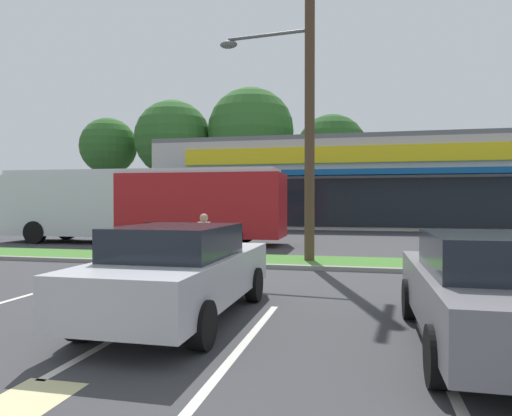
{
  "coord_description": "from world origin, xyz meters",
  "views": [
    {
      "loc": [
        6.51,
        -0.07,
        1.91
      ],
      "look_at": [
        2.37,
        18.1,
        1.61
      ],
      "focal_mm": 32.89,
      "sensor_mm": 36.0,
      "label": 1
    }
  ],
  "objects": [
    {
      "name": "utility_pole",
      "position": [
        4.82,
        13.92,
        5.18
      ],
      "size": [
        3.06,
        2.4,
        9.67
      ],
      "color": "#4C3826",
      "rests_on": "ground_plane"
    },
    {
      "name": "pedestrian_near_bench",
      "position": [
        2.64,
        11.05,
        0.79
      ],
      "size": [
        0.32,
        0.32,
        1.58
      ],
      "rotation": [
        0.0,
        0.0,
        5.68
      ],
      "color": "#47423D",
      "rests_on": "ground_plane"
    },
    {
      "name": "car_3",
      "position": [
        8.14,
        6.34,
        0.77
      ],
      "size": [
        1.97,
        4.61,
        1.5
      ],
      "rotation": [
        0.0,
        0.0,
        1.57
      ],
      "color": "slate",
      "rests_on": "ground_plane"
    },
    {
      "name": "storefront_building",
      "position": [
        4.93,
        35.1,
        3.09
      ],
      "size": [
        25.47,
        11.54,
        6.17
      ],
      "color": "#BCB7AD",
      "rests_on": "ground_plane"
    },
    {
      "name": "tree_mid_left",
      "position": [
        -4.07,
        44.05,
        8.59
      ],
      "size": [
        8.34,
        8.34,
        12.77
      ],
      "color": "#473323",
      "rests_on": "ground_plane"
    },
    {
      "name": "lot_arrow",
      "position": [
        3.39,
        3.47,
        0.0
      ],
      "size": [
        0.7,
        1.6,
        0.01
      ],
      "primitive_type": "cube",
      "color": "beige",
      "rests_on": "ground_plane"
    },
    {
      "name": "car_1",
      "position": [
        3.66,
        6.99,
        0.78
      ],
      "size": [
        1.94,
        4.73,
        1.51
      ],
      "rotation": [
        0.0,
        0.0,
        1.57
      ],
      "color": "#B7B7BC",
      "rests_on": "ground_plane"
    },
    {
      "name": "tree_left",
      "position": [
        -11.78,
        43.22,
        7.99
      ],
      "size": [
        7.5,
        7.5,
        11.75
      ],
      "color": "#473323",
      "rests_on": "ground_plane"
    },
    {
      "name": "parking_stripe_3",
      "position": [
        3.18,
        6.61,
        0.0
      ],
      "size": [
        0.12,
        4.8,
        0.01
      ],
      "primitive_type": "cube",
      "color": "silver",
      "rests_on": "ground_plane"
    },
    {
      "name": "tree_mid",
      "position": [
        3.76,
        42.91,
        6.46
      ],
      "size": [
        6.41,
        6.41,
        9.68
      ],
      "color": "#473323",
      "rests_on": "ground_plane"
    },
    {
      "name": "curb_lip",
      "position": [
        0.0,
        12.78,
        0.06
      ],
      "size": [
        56.0,
        0.24,
        0.12
      ],
      "primitive_type": "cube",
      "color": "gray",
      "rests_on": "ground_plane"
    },
    {
      "name": "car_0",
      "position": [
        -13.34,
        24.45,
        0.78
      ],
      "size": [
        4.33,
        1.97,
        1.53
      ],
      "rotation": [
        0.0,
        0.0,
        3.14
      ],
      "color": "#0C3F1E",
      "rests_on": "ground_plane"
    },
    {
      "name": "parking_stripe_5",
      "position": [
        7.39,
        5.92,
        0.0
      ],
      "size": [
        0.12,
        4.8,
        0.01
      ],
      "primitive_type": "cube",
      "color": "silver",
      "rests_on": "ground_plane"
    },
    {
      "name": "grass_median",
      "position": [
        0.0,
        14.0,
        0.06
      ],
      "size": [
        56.0,
        2.2,
        0.12
      ],
      "primitive_type": "cube",
      "color": "#427A2D",
      "rests_on": "ground_plane"
    },
    {
      "name": "tree_far_left",
      "position": [
        -19.01,
        43.58,
        7.46
      ],
      "size": [
        5.77,
        5.77,
        10.37
      ],
      "color": "#473323",
      "rests_on": "ground_plane"
    },
    {
      "name": "city_bus",
      "position": [
        -3.12,
        19.11,
        1.77
      ],
      "size": [
        12.88,
        2.87,
        3.25
      ],
      "rotation": [
        0.0,
        0.0,
        3.16
      ],
      "color": "#AD191E",
      "rests_on": "ground_plane"
    },
    {
      "name": "parking_stripe_4",
      "position": [
        4.98,
        5.77,
        0.0
      ],
      "size": [
        0.12,
        4.8,
        0.01
      ],
      "primitive_type": "cube",
      "color": "silver",
      "rests_on": "ground_plane"
    }
  ]
}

